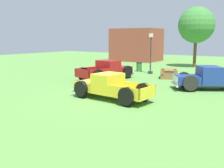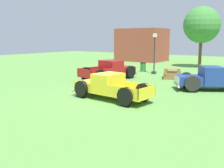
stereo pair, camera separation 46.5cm
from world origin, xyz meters
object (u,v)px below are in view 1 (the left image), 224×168
at_px(pickup_truck_behind_left, 208,78).
at_px(lamp_post_near, 151,52).
at_px(oak_tree_east, 196,25).
at_px(picnic_table, 169,73).
at_px(pickup_truck_behind_right, 109,70).
at_px(pickup_truck_foreground, 107,87).
at_px(trash_can, 139,67).

xyz_separation_m(pickup_truck_behind_left, lamp_post_near, (-6.78, 5.15, 1.31)).
relative_size(pickup_truck_behind_left, oak_tree_east, 0.76).
xyz_separation_m(pickup_truck_behind_left, picnic_table, (-4.17, 3.42, -0.26)).
distance_m(pickup_truck_behind_left, pickup_truck_behind_right, 8.20).
bearing_deg(lamp_post_near, pickup_truck_foreground, -76.26).
xyz_separation_m(pickup_truck_foreground, lamp_post_near, (-2.75, 11.24, 1.36)).
relative_size(pickup_truck_foreground, picnic_table, 2.21).
distance_m(lamp_post_near, trash_can, 2.63).
relative_size(pickup_truck_foreground, trash_can, 5.23).
bearing_deg(trash_can, picnic_table, -32.37).
bearing_deg(pickup_truck_foreground, pickup_truck_behind_right, 123.93).
height_order(pickup_truck_foreground, picnic_table, pickup_truck_foreground).
xyz_separation_m(pickup_truck_behind_right, picnic_table, (4.03, 3.32, -0.27)).
distance_m(pickup_truck_behind_left, picnic_table, 5.40).
relative_size(pickup_truck_behind_right, trash_can, 5.77).
xyz_separation_m(pickup_truck_foreground, pickup_truck_behind_left, (4.03, 6.09, 0.05)).
height_order(pickup_truck_behind_left, picnic_table, pickup_truck_behind_left).
bearing_deg(pickup_truck_foreground, pickup_truck_behind_left, 56.51).
height_order(pickup_truck_behind_right, trash_can, pickup_truck_behind_right).
xyz_separation_m(lamp_post_near, picnic_table, (2.61, -1.73, -1.58)).
bearing_deg(trash_can, pickup_truck_foreground, -69.71).
bearing_deg(picnic_table, pickup_truck_behind_left, -39.39).
relative_size(picnic_table, oak_tree_east, 0.32).
bearing_deg(pickup_truck_behind_left, trash_can, 144.06).
distance_m(pickup_truck_behind_right, lamp_post_near, 5.40).
distance_m(lamp_post_near, oak_tree_east, 8.93).
distance_m(pickup_truck_foreground, pickup_truck_behind_left, 7.30).
xyz_separation_m(lamp_post_near, trash_can, (-1.80, 1.07, -1.59)).
height_order(pickup_truck_foreground, pickup_truck_behind_right, pickup_truck_behind_right).
relative_size(lamp_post_near, trash_can, 4.16).
bearing_deg(oak_tree_east, pickup_truck_foreground, -86.99).
height_order(pickup_truck_foreground, lamp_post_near, lamp_post_near).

